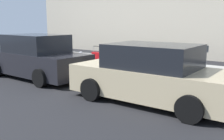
# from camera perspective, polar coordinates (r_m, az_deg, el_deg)

# --- Properties ---
(ground_plane) EXTENTS (40.00, 40.00, 0.00)m
(ground_plane) POSITION_cam_1_polar(r_m,az_deg,el_deg) (10.68, -4.89, -1.29)
(ground_plane) COLOR black
(sidewalk_curb) EXTENTS (18.00, 5.00, 0.14)m
(sidewalk_curb) POSITION_cam_1_polar(r_m,az_deg,el_deg) (12.59, 2.82, 0.86)
(sidewalk_curb) COLOR #9E9B93
(sidewalk_curb) RESTS_ON ground_plane
(suitcase_teal_0) EXTENTS (0.36, 0.25, 0.85)m
(suitcase_teal_0) POSITION_cam_1_polar(r_m,az_deg,el_deg) (9.49, 14.43, -0.22)
(suitcase_teal_0) COLOR #0F606B
(suitcase_teal_0) RESTS_ON sidewalk_curb
(suitcase_red_1) EXTENTS (0.45, 0.22, 0.88)m
(suitcase_red_1) POSITION_cam_1_polar(r_m,az_deg,el_deg) (9.58, 11.58, -0.20)
(suitcase_red_1) COLOR red
(suitcase_red_1) RESTS_ON sidewalk_curb
(suitcase_olive_2) EXTENTS (0.46, 0.20, 0.86)m
(suitcase_olive_2) POSITION_cam_1_polar(r_m,az_deg,el_deg) (9.81, 8.87, 0.08)
(suitcase_olive_2) COLOR #59601E
(suitcase_olive_2) RESTS_ON sidewalk_curb
(suitcase_navy_3) EXTENTS (0.42, 0.23, 0.77)m
(suitcase_navy_3) POSITION_cam_1_polar(r_m,az_deg,el_deg) (10.06, 6.40, 0.27)
(suitcase_navy_3) COLOR navy
(suitcase_navy_3) RESTS_ON sidewalk_curb
(suitcase_silver_4) EXTENTS (0.42, 0.21, 0.89)m
(suitcase_silver_4) POSITION_cam_1_polar(r_m,az_deg,el_deg) (10.37, 4.36, 0.81)
(suitcase_silver_4) COLOR #9EA0A8
(suitcase_silver_4) RESTS_ON sidewalk_curb
(suitcase_maroon_5) EXTENTS (0.39, 0.19, 0.67)m
(suitcase_maroon_5) POSITION_cam_1_polar(r_m,az_deg,el_deg) (10.58, 2.05, 1.09)
(suitcase_maroon_5) COLOR maroon
(suitcase_maroon_5) RESTS_ON sidewalk_curb
(suitcase_black_6) EXTENTS (0.36, 0.23, 0.71)m
(suitcase_black_6) POSITION_cam_1_polar(r_m,az_deg,el_deg) (10.93, 0.54, 1.12)
(suitcase_black_6) COLOR black
(suitcase_black_6) RESTS_ON sidewalk_curb
(suitcase_teal_7) EXTENTS (0.43, 0.21, 0.90)m
(suitcase_teal_7) POSITION_cam_1_polar(r_m,az_deg,el_deg) (11.11, -1.67, 1.75)
(suitcase_teal_7) COLOR #0F606B
(suitcase_teal_7) RESTS_ON sidewalk_curb
(suitcase_red_8) EXTENTS (0.46, 0.26, 1.02)m
(suitcase_red_8) POSITION_cam_1_polar(r_m,az_deg,el_deg) (11.50, -3.29, 2.17)
(suitcase_red_8) COLOR red
(suitcase_red_8) RESTS_ON sidewalk_curb
(fire_hydrant) EXTENTS (0.39, 0.21, 0.71)m
(fire_hydrant) POSITION_cam_1_polar(r_m,az_deg,el_deg) (12.11, -6.90, 2.51)
(fire_hydrant) COLOR #99999E
(fire_hydrant) RESTS_ON sidewalk_curb
(bollard_post) EXTENTS (0.14, 0.14, 0.94)m
(bollard_post) POSITION_cam_1_polar(r_m,az_deg,el_deg) (12.53, -9.82, 3.16)
(bollard_post) COLOR brown
(bollard_post) RESTS_ON sidewalk_curb
(parking_meter) EXTENTS (0.12, 0.09, 1.27)m
(parking_meter) POSITION_cam_1_polar(r_m,az_deg,el_deg) (9.28, 20.08, 2.37)
(parking_meter) COLOR slate
(parking_meter) RESTS_ON sidewalk_curb
(parked_car_beige_0) EXTENTS (4.60, 2.22, 1.60)m
(parked_car_beige_0) POSITION_cam_1_polar(r_m,az_deg,el_deg) (7.17, 8.90, -1.09)
(parked_car_beige_0) COLOR tan
(parked_car_beige_0) RESTS_ON ground_plane
(parked_car_charcoal_1) EXTENTS (4.60, 2.07, 1.71)m
(parked_car_charcoal_1) POSITION_cam_1_polar(r_m,az_deg,el_deg) (10.64, -16.38, 2.63)
(parked_car_charcoal_1) COLOR black
(parked_car_charcoal_1) RESTS_ON ground_plane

